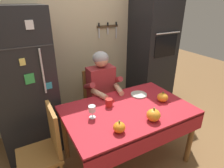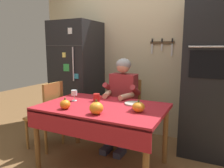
% 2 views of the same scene
% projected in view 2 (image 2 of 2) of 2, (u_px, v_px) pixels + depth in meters
% --- Properties ---
extents(back_wall_assembly, '(3.70, 0.13, 2.60)m').
position_uv_depth(back_wall_assembly, '(143.00, 53.00, 3.41)').
color(back_wall_assembly, '#BCAD89').
rests_on(back_wall_assembly, ground).
extents(refrigerator, '(0.68, 0.71, 1.80)m').
position_uv_depth(refrigerator, '(77.00, 77.00, 3.57)').
color(refrigerator, black).
rests_on(refrigerator, ground).
extents(wall_oven, '(0.60, 0.64, 2.10)m').
position_uv_depth(wall_oven, '(209.00, 75.00, 2.71)').
color(wall_oven, black).
rests_on(wall_oven, ground).
extents(dining_table, '(1.40, 0.90, 0.74)m').
position_uv_depth(dining_table, '(102.00, 113.00, 2.42)').
color(dining_table, brown).
rests_on(dining_table, ground).
extents(chair_behind_person, '(0.40, 0.40, 0.93)m').
position_uv_depth(chair_behind_person, '(127.00, 108.00, 3.15)').
color(chair_behind_person, '#9E6B33').
rests_on(chair_behind_person, ground).
extents(seated_person, '(0.47, 0.55, 1.25)m').
position_uv_depth(seated_person, '(122.00, 95.00, 2.95)').
color(seated_person, '#38384C').
rests_on(seated_person, ground).
extents(chair_left_side, '(0.40, 0.40, 0.93)m').
position_uv_depth(chair_left_side, '(48.00, 112.00, 2.93)').
color(chair_left_side, '#9E6B33').
rests_on(chair_left_side, ground).
extents(coffee_mug, '(0.11, 0.08, 0.09)m').
position_uv_depth(coffee_mug, '(97.00, 97.00, 2.61)').
color(coffee_mug, '#B2231E').
rests_on(coffee_mug, dining_table).
extents(wine_glass, '(0.07, 0.07, 0.14)m').
position_uv_depth(wine_glass, '(74.00, 93.00, 2.62)').
color(wine_glass, white).
rests_on(wine_glass, dining_table).
extents(pumpkin_large, '(0.13, 0.13, 0.13)m').
position_uv_depth(pumpkin_large, '(138.00, 107.00, 2.17)').
color(pumpkin_large, orange).
rests_on(pumpkin_large, dining_table).
extents(pumpkin_medium, '(0.14, 0.14, 0.15)m').
position_uv_depth(pumpkin_medium, '(96.00, 108.00, 2.10)').
color(pumpkin_medium, orange).
rests_on(pumpkin_medium, dining_table).
extents(pumpkin_small, '(0.11, 0.11, 0.12)m').
position_uv_depth(pumpkin_small, '(65.00, 104.00, 2.28)').
color(pumpkin_small, orange).
rests_on(pumpkin_small, dining_table).
extents(serving_tray, '(0.20, 0.20, 0.02)m').
position_uv_depth(serving_tray, '(133.00, 104.00, 2.47)').
color(serving_tray, '#B7B2A8').
rests_on(serving_tray, dining_table).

